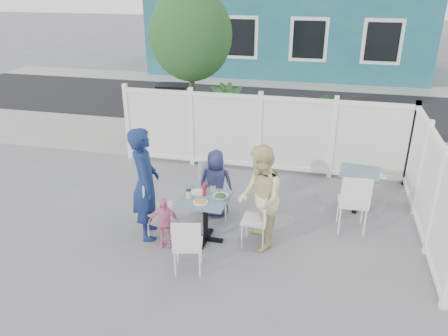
% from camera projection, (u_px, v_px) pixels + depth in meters
% --- Properties ---
extents(ground, '(80.00, 80.00, 0.00)m').
position_uv_depth(ground, '(228.00, 228.00, 7.09)').
color(ground, slate).
extents(near_sidewalk, '(24.00, 2.60, 0.01)m').
position_uv_depth(near_sidewalk, '(264.00, 146.00, 10.47)').
color(near_sidewalk, gray).
rests_on(near_sidewalk, ground).
extents(street, '(24.00, 5.00, 0.01)m').
position_uv_depth(street, '(282.00, 106.00, 13.77)').
color(street, black).
rests_on(street, ground).
extents(far_sidewalk, '(24.00, 1.60, 0.01)m').
position_uv_depth(far_sidewalk, '(291.00, 84.00, 16.52)').
color(far_sidewalk, gray).
rests_on(far_sidewalk, ground).
extents(fence_back, '(5.86, 0.08, 1.60)m').
position_uv_depth(fence_back, '(260.00, 135.00, 8.89)').
color(fence_back, white).
rests_on(fence_back, ground).
extents(fence_right, '(0.08, 3.66, 1.60)m').
position_uv_depth(fence_right, '(428.00, 188.00, 6.67)').
color(fence_right, white).
rests_on(fence_right, ground).
extents(tree, '(1.80, 1.62, 3.59)m').
position_uv_depth(tree, '(191.00, 35.00, 9.33)').
color(tree, '#382316').
rests_on(tree, ground).
extents(utility_cabinet, '(0.74, 0.56, 1.27)m').
position_uv_depth(utility_cabinet, '(174.00, 112.00, 10.89)').
color(utility_cabinet, yellow).
rests_on(utility_cabinet, ground).
extents(potted_shrub_a, '(1.22, 1.22, 1.60)m').
position_uv_depth(potted_shrub_a, '(226.00, 121.00, 9.70)').
color(potted_shrub_a, '#163A1C').
rests_on(potted_shrub_a, ground).
extents(potted_shrub_b, '(1.37, 1.22, 1.41)m').
position_uv_depth(potted_shrub_b, '(322.00, 134.00, 9.19)').
color(potted_shrub_b, '#163A1C').
rests_on(potted_shrub_b, ground).
extents(main_table, '(0.72, 0.72, 0.73)m').
position_uv_depth(main_table, '(205.00, 207.00, 6.55)').
color(main_table, '#436679').
rests_on(main_table, ground).
extents(spare_table, '(0.71, 0.71, 0.69)m').
position_uv_depth(spare_table, '(359.00, 180.00, 7.52)').
color(spare_table, '#436679').
rests_on(spare_table, ground).
extents(chair_left, '(0.52, 0.53, 0.93)m').
position_uv_depth(chair_left, '(153.00, 204.00, 6.71)').
color(chair_left, white).
rests_on(chair_left, ground).
extents(chair_right, '(0.39, 0.40, 0.86)m').
position_uv_depth(chair_right, '(260.00, 216.00, 6.46)').
color(chair_right, white).
rests_on(chair_right, ground).
extents(chair_back, '(0.56, 0.55, 0.95)m').
position_uv_depth(chair_back, '(212.00, 185.00, 7.30)').
color(chair_back, white).
rests_on(chair_back, ground).
extents(chair_near, '(0.46, 0.45, 0.85)m').
position_uv_depth(chair_near, '(187.00, 243.00, 5.82)').
color(chair_near, white).
rests_on(chair_near, ground).
extents(chair_spare, '(0.48, 0.46, 0.99)m').
position_uv_depth(chair_spare, '(354.00, 200.00, 6.76)').
color(chair_spare, white).
rests_on(chair_spare, ground).
extents(man, '(0.65, 0.76, 1.77)m').
position_uv_depth(man, '(145.00, 184.00, 6.56)').
color(man, navy).
rests_on(man, ground).
extents(woman, '(0.81, 0.92, 1.60)m').
position_uv_depth(woman, '(260.00, 199.00, 6.32)').
color(woman, gold).
rests_on(woman, ground).
extents(boy, '(0.61, 0.44, 1.16)m').
position_uv_depth(boy, '(216.00, 183.00, 7.28)').
color(boy, navy).
rests_on(boy, ground).
extents(toddler, '(0.50, 0.29, 0.80)m').
position_uv_depth(toddler, '(164.00, 222.00, 6.47)').
color(toddler, pink).
rests_on(toddler, ground).
extents(plate_main, '(0.22, 0.22, 0.01)m').
position_uv_depth(plate_main, '(200.00, 202.00, 6.34)').
color(plate_main, white).
rests_on(plate_main, main_table).
extents(plate_side, '(0.23, 0.23, 0.02)m').
position_uv_depth(plate_side, '(197.00, 192.00, 6.62)').
color(plate_side, white).
rests_on(plate_side, main_table).
extents(salad_bowl, '(0.23, 0.23, 0.06)m').
position_uv_depth(salad_bowl, '(220.00, 197.00, 6.44)').
color(salad_bowl, white).
rests_on(salad_bowl, main_table).
extents(coffee_cup_a, '(0.08, 0.08, 0.12)m').
position_uv_depth(coffee_cup_a, '(189.00, 194.00, 6.46)').
color(coffee_cup_a, beige).
rests_on(coffee_cup_a, main_table).
extents(coffee_cup_b, '(0.08, 0.08, 0.12)m').
position_uv_depth(coffee_cup_b, '(213.00, 188.00, 6.63)').
color(coffee_cup_b, beige).
rests_on(coffee_cup_b, main_table).
extents(ketchup_bottle, '(0.05, 0.05, 0.18)m').
position_uv_depth(ketchup_bottle, '(204.00, 190.00, 6.51)').
color(ketchup_bottle, '#B11421').
rests_on(ketchup_bottle, main_table).
extents(salt_shaker, '(0.03, 0.03, 0.07)m').
position_uv_depth(salt_shaker, '(205.00, 188.00, 6.69)').
color(salt_shaker, white).
rests_on(salt_shaker, main_table).
extents(pepper_shaker, '(0.03, 0.03, 0.07)m').
position_uv_depth(pepper_shaker, '(206.00, 187.00, 6.74)').
color(pepper_shaker, black).
rests_on(pepper_shaker, main_table).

